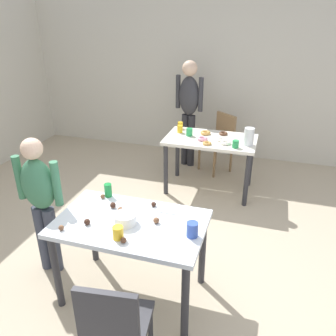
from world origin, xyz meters
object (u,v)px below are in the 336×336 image
at_px(person_adult_far, 189,105).
at_px(mixing_bowl, 125,219).
at_px(chair_far_table, 220,139).
at_px(dining_table_far, 210,146).
at_px(dining_table_near, 131,232).
at_px(soda_can, 108,190).
at_px(pitcher_far, 249,137).
at_px(chair_near_table, 115,325).
at_px(person_girl_near, 40,197).

xyz_separation_m(person_adult_far, mixing_bowl, (0.19, -2.84, -0.19)).
bearing_deg(mixing_bowl, chair_far_table, 83.70).
bearing_deg(chair_far_table, dining_table_far, -92.09).
xyz_separation_m(dining_table_near, soda_can, (-0.34, 0.32, 0.17)).
bearing_deg(person_adult_far, pitcher_far, -40.54).
xyz_separation_m(chair_near_table, person_girl_near, (-1.07, 0.81, 0.29)).
height_order(dining_table_near, soda_can, soda_can).
bearing_deg(chair_far_table, person_girl_near, -113.29).
bearing_deg(dining_table_far, dining_table_near, -97.06).
xyz_separation_m(person_girl_near, soda_can, (0.53, 0.25, 0.03)).
bearing_deg(soda_can, person_adult_far, 87.16).
bearing_deg(mixing_bowl, dining_table_near, 52.05).
height_order(dining_table_near, person_adult_far, person_adult_far).
relative_size(dining_table_far, chair_far_table, 1.34).
height_order(dining_table_far, chair_far_table, chair_far_table).
height_order(chair_near_table, pitcher_far, pitcher_far).
xyz_separation_m(mixing_bowl, pitcher_far, (0.77, 2.02, 0.07)).
bearing_deg(dining_table_near, person_girl_near, 175.39).
height_order(dining_table_near, chair_far_table, chair_far_table).
distance_m(dining_table_near, chair_far_table, 2.78).
distance_m(dining_table_near, person_adult_far, 2.83).
bearing_deg(person_girl_near, dining_table_near, -4.61).
relative_size(chair_far_table, soda_can, 7.13).
relative_size(person_girl_near, soda_can, 10.93).
distance_m(chair_far_table, pitcher_far, 0.98).
bearing_deg(person_girl_near, dining_table_far, 60.52).
relative_size(mixing_bowl, soda_can, 1.47).
relative_size(chair_far_table, mixing_bowl, 4.84).
bearing_deg(mixing_bowl, pitcher_far, 69.09).
xyz_separation_m(chair_far_table, soda_can, (-0.63, -2.45, 0.31)).
distance_m(person_adult_far, pitcher_far, 1.27).
distance_m(person_girl_near, pitcher_far, 2.51).
height_order(chair_far_table, pitcher_far, pitcher_far).
bearing_deg(chair_far_table, soda_can, -104.34).
relative_size(chair_far_table, person_adult_far, 0.54).
bearing_deg(dining_table_near, chair_far_table, 84.17).
height_order(chair_near_table, mixing_bowl, chair_near_table).
bearing_deg(dining_table_near, person_adult_far, 94.49).
xyz_separation_m(soda_can, pitcher_far, (1.09, 1.67, 0.05)).
height_order(dining_table_near, chair_near_table, chair_near_table).
bearing_deg(person_adult_far, person_girl_near, -103.52).
height_order(dining_table_near, person_girl_near, person_girl_near).
distance_m(dining_table_far, pitcher_far, 0.54).
relative_size(dining_table_near, person_adult_far, 0.74).
xyz_separation_m(chair_near_table, soda_can, (-0.54, 1.06, 0.31)).
xyz_separation_m(dining_table_near, mixing_bowl, (-0.03, -0.03, 0.15)).
height_order(dining_table_far, person_adult_far, person_adult_far).
bearing_deg(soda_can, person_girl_near, -155.31).
bearing_deg(soda_can, dining_table_near, -42.63).
bearing_deg(mixing_bowl, person_adult_far, 93.90).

